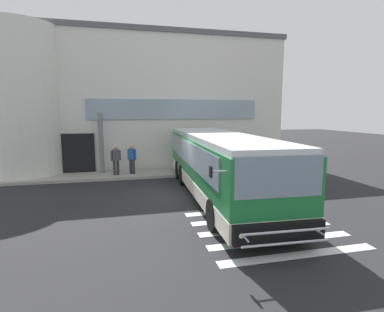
{
  "coord_description": "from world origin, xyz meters",
  "views": [
    {
      "loc": [
        -2.36,
        -12.34,
        3.6
      ],
      "look_at": [
        1.02,
        1.69,
        1.5
      ],
      "focal_mm": 27.95,
      "sensor_mm": 36.0,
      "label": 1
    }
  ],
  "objects_px": {
    "passenger_near_column": "(116,158)",
    "passenger_by_doorway": "(132,158)",
    "entry_support_column": "(101,143)",
    "safety_bollard_yellow": "(216,168)",
    "bus_main_foreground": "(218,166)"
  },
  "relations": [
    {
      "from": "passenger_near_column",
      "to": "passenger_by_doorway",
      "type": "xyz_separation_m",
      "value": [
        0.89,
        0.1,
        -0.03
      ]
    },
    {
      "from": "entry_support_column",
      "to": "passenger_by_doorway",
      "type": "distance_m",
      "value": 2.0
    },
    {
      "from": "safety_bollard_yellow",
      "to": "passenger_by_doorway",
      "type": "bearing_deg",
      "value": 167.1
    },
    {
      "from": "entry_support_column",
      "to": "bus_main_foreground",
      "type": "height_order",
      "value": "entry_support_column"
    },
    {
      "from": "bus_main_foreground",
      "to": "passenger_near_column",
      "type": "xyz_separation_m",
      "value": [
        -4.35,
        4.89,
        -0.22
      ]
    },
    {
      "from": "entry_support_column",
      "to": "passenger_by_doorway",
      "type": "xyz_separation_m",
      "value": [
        1.68,
        -0.74,
        -0.8
      ]
    },
    {
      "from": "passenger_near_column",
      "to": "safety_bollard_yellow",
      "type": "distance_m",
      "value": 5.65
    },
    {
      "from": "bus_main_foreground",
      "to": "safety_bollard_yellow",
      "type": "distance_m",
      "value": 4.2
    },
    {
      "from": "passenger_near_column",
      "to": "entry_support_column",
      "type": "bearing_deg",
      "value": 133.18
    },
    {
      "from": "passenger_near_column",
      "to": "safety_bollard_yellow",
      "type": "bearing_deg",
      "value": -9.85
    },
    {
      "from": "passenger_near_column",
      "to": "passenger_by_doorway",
      "type": "height_order",
      "value": "same"
    },
    {
      "from": "bus_main_foreground",
      "to": "passenger_by_doorway",
      "type": "height_order",
      "value": "bus_main_foreground"
    },
    {
      "from": "bus_main_foreground",
      "to": "passenger_near_column",
      "type": "distance_m",
      "value": 6.55
    },
    {
      "from": "entry_support_column",
      "to": "passenger_near_column",
      "type": "distance_m",
      "value": 1.38
    },
    {
      "from": "passenger_near_column",
      "to": "passenger_by_doorway",
      "type": "distance_m",
      "value": 0.9
    }
  ]
}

